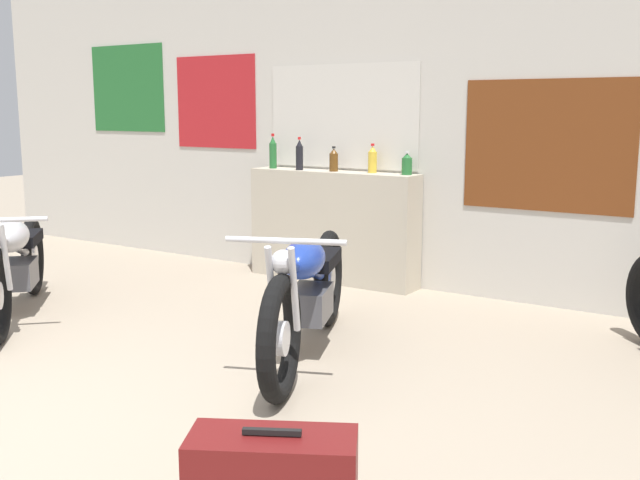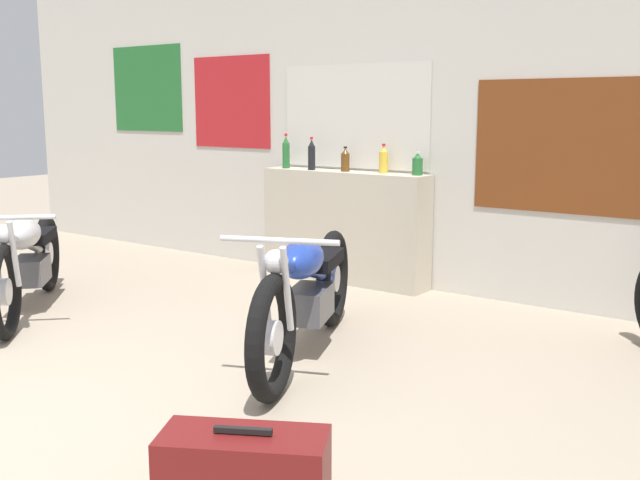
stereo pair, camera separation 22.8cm
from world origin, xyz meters
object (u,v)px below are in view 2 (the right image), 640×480
object	(u,v)px
bottle_rightmost	(417,165)
motorcycle_blue	(306,292)
bottle_leftmost	(286,153)
bottle_right_center	(384,160)
bottle_left_center	(312,155)
motorcycle_silver	(27,259)
bottle_center	(345,160)

from	to	relation	value
bottle_rightmost	motorcycle_blue	world-z (taller)	bottle_rightmost
bottle_leftmost	bottle_right_center	size ratio (longest dim) A/B	1.27
bottle_rightmost	bottle_leftmost	bearing A→B (deg)	-177.47
bottle_leftmost	motorcycle_blue	bearing A→B (deg)	-48.57
bottle_right_center	bottle_rightmost	bearing A→B (deg)	-1.31
bottle_left_center	motorcycle_silver	xyz separation A→B (m)	(-0.99, -2.16, -0.69)
bottle_rightmost	bottle_right_center	bearing A→B (deg)	178.69
bottle_rightmost	bottle_left_center	bearing A→B (deg)	-175.49
bottle_center	bottle_left_center	bearing A→B (deg)	-173.51
bottle_center	bottle_rightmost	distance (m)	0.67
bottle_right_center	motorcycle_silver	distance (m)	2.88
bottle_leftmost	bottle_right_center	world-z (taller)	bottle_leftmost
bottle_leftmost	motorcycle_silver	bearing A→B (deg)	-107.51
motorcycle_silver	bottle_rightmost	bearing A→B (deg)	48.37
bottle_leftmost	motorcycle_silver	distance (m)	2.39
bottle_rightmost	motorcycle_blue	size ratio (longest dim) A/B	0.10
bottle_center	bottle_right_center	distance (m)	0.35
bottle_leftmost	bottle_center	world-z (taller)	bottle_leftmost
bottle_center	bottle_rightmost	bearing A→B (deg)	3.53
bottle_left_center	bottle_rightmost	world-z (taller)	bottle_left_center
motorcycle_silver	motorcycle_blue	size ratio (longest dim) A/B	0.75
bottle_left_center	motorcycle_blue	size ratio (longest dim) A/B	0.15
bottle_leftmost	motorcycle_silver	xyz separation A→B (m)	(-0.69, -2.18, -0.70)
bottle_leftmost	motorcycle_blue	xyz separation A→B (m)	(1.58, -1.79, -0.69)
motorcycle_blue	bottle_center	bearing A→B (deg)	117.71
bottle_leftmost	bottle_rightmost	world-z (taller)	bottle_leftmost
bottle_leftmost	motorcycle_silver	world-z (taller)	bottle_leftmost
bottle_left_center	bottle_center	distance (m)	0.33
motorcycle_silver	bottle_center	bearing A→B (deg)	59.03
bottle_center	bottle_right_center	size ratio (longest dim) A/B	0.87
bottle_left_center	bottle_rightmost	size ratio (longest dim) A/B	1.51
motorcycle_blue	bottle_leftmost	bearing A→B (deg)	131.43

